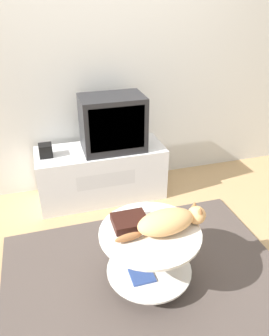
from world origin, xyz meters
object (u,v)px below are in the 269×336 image
dvd_box (130,221)px  cat (169,221)px  tv (113,123)px  speaker (46,151)px

dvd_box → cat: (0.21, -0.12, 0.04)m
tv → cat: bearing=-86.2°
speaker → tv: bearing=-1.2°
cat → dvd_box: bearing=145.1°
tv → speaker: (-0.58, 0.01, -0.18)m
speaker → cat: (0.66, -1.15, -0.03)m
speaker → cat: 1.32m
dvd_box → speaker: bearing=113.3°
dvd_box → cat: cat is taller
tv → dvd_box: (-0.14, -1.02, -0.26)m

